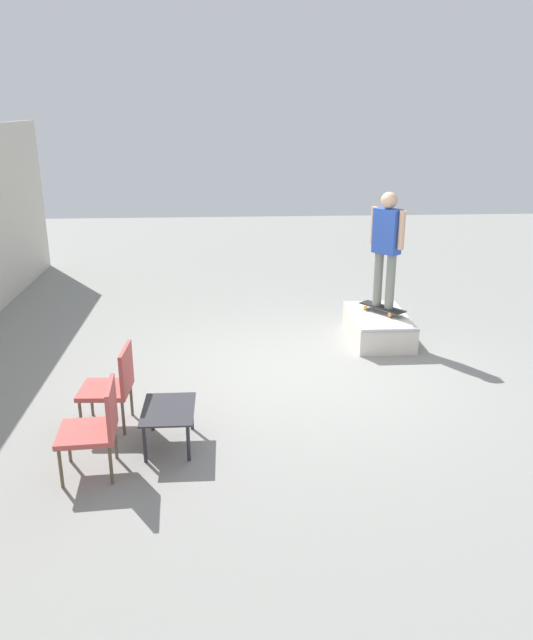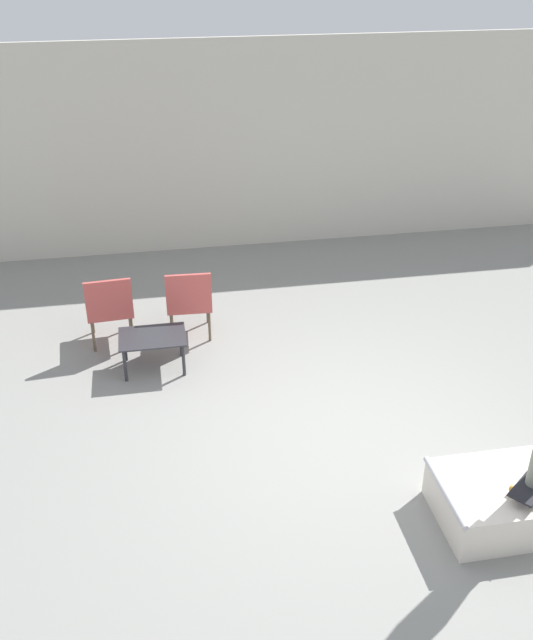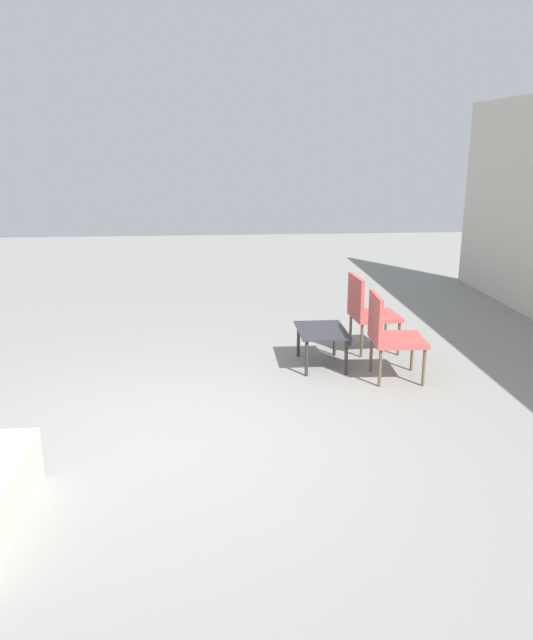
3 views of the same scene
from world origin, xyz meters
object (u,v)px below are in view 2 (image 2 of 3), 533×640
(skate_ramp_box, at_px, (519,498))
(patio_chair_right, at_px, (189,299))
(coffee_table, at_px, (153,340))
(patio_chair_left, at_px, (110,306))

(skate_ramp_box, distance_m, patio_chair_right, 4.21)
(skate_ramp_box, relative_size, patio_chair_right, 1.54)
(coffee_table, height_order, patio_chair_right, patio_chair_right)
(skate_ramp_box, relative_size, coffee_table, 1.90)
(skate_ramp_box, relative_size, patio_chair_left, 1.54)
(patio_chair_left, distance_m, patio_chair_right, 0.91)
(coffee_table, xyz_separation_m, patio_chair_right, (0.46, 0.61, 0.15))
(patio_chair_right, bearing_deg, patio_chair_left, 2.72)
(coffee_table, relative_size, patio_chair_right, 0.82)
(skate_ramp_box, distance_m, patio_chair_left, 4.79)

